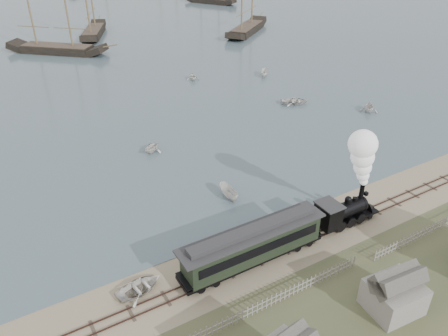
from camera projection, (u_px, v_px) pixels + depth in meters
ground at (280, 234)px, 42.75m from camera, size 600.00×600.00×0.00m
rail_track at (292, 245)px, 41.25m from camera, size 120.00×1.80×0.16m
picket_fence_west at (267, 308)px, 34.71m from camera, size 19.00×0.10×1.20m
picket_fence_east at (428, 234)px, 42.67m from camera, size 15.00×0.10×1.20m
shed_mid at (390, 308)px, 34.73m from camera, size 4.00×3.50×3.60m
locomotive at (358, 184)px, 42.37m from camera, size 7.67×2.86×9.56m
passenger_coach at (253, 244)px, 38.18m from camera, size 14.05×2.71×3.41m
beached_dinghy at (139, 287)px, 36.08m from camera, size 3.41×4.36×0.82m
rowboat_1 at (152, 147)px, 56.79m from camera, size 3.69×3.82×1.54m
rowboat_2 at (228, 193)px, 47.72m from camera, size 3.32×1.32×1.27m
rowboat_3 at (295, 101)px, 71.24m from camera, size 4.85×5.38×0.92m
rowboat_4 at (369, 107)px, 68.24m from camera, size 4.21×4.23×1.69m
rowboat_5 at (264, 73)px, 83.22m from camera, size 3.16×2.82×1.20m
rowboat_7 at (193, 76)px, 81.20m from camera, size 3.15×2.87×1.44m
schooner_2 at (49, 6)px, 92.18m from camera, size 20.23×18.97×20.00m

